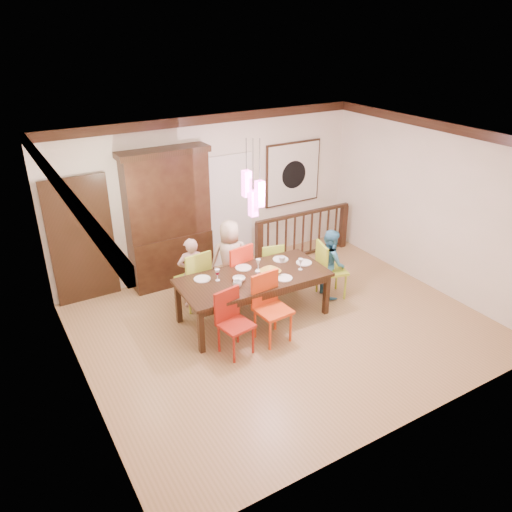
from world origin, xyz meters
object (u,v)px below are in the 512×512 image
person_end_right (330,263)px  china_hutch (168,219)px  person_far_mid (230,258)px  dining_table (253,281)px  person_far_left (192,273)px  chair_far_left (192,274)px  balustrade (303,234)px  chair_end_right (332,266)px

person_end_right → china_hutch: bearing=68.4°
china_hutch → person_far_mid: (0.70, -0.95, -0.55)m
dining_table → china_hutch: bearing=111.5°
person_far_left → chair_far_left: bearing=110.0°
dining_table → person_far_mid: (0.05, 0.87, 0.01)m
dining_table → chair_far_left: (-0.67, 0.83, -0.08)m
person_far_left → dining_table: bearing=137.8°
chair_far_left → balustrade: 2.77m
balustrade → person_far_left: (-2.69, -0.62, 0.11)m
chair_end_right → person_far_left: bearing=82.6°
dining_table → person_far_mid: 0.88m
person_far_mid → chair_far_left: bearing=21.4°
balustrade → person_end_right: size_ratio=1.78×
china_hutch → person_far_left: size_ratio=2.01×
dining_table → person_end_right: 1.53m
person_far_left → person_far_mid: (0.73, 0.02, 0.07)m
balustrade → person_far_mid: (-1.96, -0.60, 0.18)m
balustrade → person_end_right: (-0.49, -1.48, 0.10)m
person_far_mid → chair_end_right: bearing=165.1°
person_far_left → person_end_right: size_ratio=1.01×
chair_end_right → person_far_mid: size_ratio=0.74×
chair_far_left → china_hutch: size_ratio=0.42×
balustrade → chair_far_left: bearing=-165.3°
chair_far_left → person_end_right: bearing=152.2°
dining_table → chair_end_right: bearing=-0.8°
balustrade → person_far_mid: size_ratio=1.57×
balustrade → person_far_left: bearing=-165.8°
china_hutch → person_far_mid: china_hutch is taller
dining_table → chair_far_left: 1.07m
chair_far_left → balustrade: chair_far_left is taller
china_hutch → chair_far_left: bearing=-91.4°
dining_table → person_far_left: size_ratio=1.95×
dining_table → chair_end_right: (1.52, -0.07, -0.10)m
dining_table → balustrade: bearing=38.1°
chair_far_left → balustrade: size_ratio=0.48×
chair_end_right → person_far_mid: person_far_mid is taller
chair_end_right → china_hutch: bearing=64.3°
chair_far_left → person_far_left: 0.03m
chair_far_left → dining_table: bearing=122.2°
china_hutch → person_end_right: size_ratio=2.04×
dining_table → balustrade: size_ratio=1.11×
dining_table → person_end_right: person_end_right is taller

